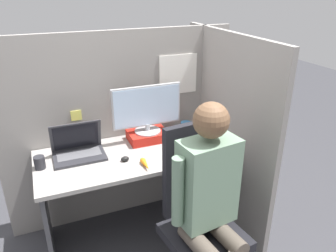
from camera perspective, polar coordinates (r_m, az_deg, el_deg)
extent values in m
cube|color=gray|center=(2.75, -8.07, -0.52)|extent=(1.92, 0.04, 1.60)
cube|color=white|center=(2.74, 1.78, 8.97)|extent=(0.33, 0.01, 0.33)
cube|color=#F4EA66|center=(2.60, -15.69, 1.76)|extent=(0.08, 0.01, 0.08)
cube|color=gray|center=(2.67, 9.80, -1.43)|extent=(0.04, 1.28, 1.60)
cube|color=#9E9993|center=(2.47, -5.89, -4.95)|extent=(1.42, 0.65, 0.03)
cube|color=#4C4C51|center=(2.61, -20.38, -14.68)|extent=(0.03, 0.55, 0.72)
cube|color=#4C4C51|center=(2.90, 7.50, -9.00)|extent=(0.03, 0.55, 0.72)
cube|color=red|center=(2.63, -3.55, -1.70)|extent=(0.31, 0.22, 0.07)
cylinder|color=#B2B2B7|center=(2.61, -3.57, -0.84)|extent=(0.21, 0.21, 0.01)
cylinder|color=#B2B2B7|center=(2.60, -3.59, -0.18)|extent=(0.04, 0.04, 0.05)
cube|color=#B2B2B7|center=(2.54, -3.73, 3.51)|extent=(0.55, 0.02, 0.32)
cube|color=silver|center=(2.53, -3.63, 3.41)|extent=(0.53, 0.00, 0.30)
cube|color=#2D2D33|center=(2.47, -15.14, -5.15)|extent=(0.37, 0.24, 0.02)
cube|color=#5B5B60|center=(2.48, -15.23, -4.73)|extent=(0.31, 0.13, 0.00)
cube|color=#2D2D33|center=(2.49, -15.73, -1.71)|extent=(0.37, 0.08, 0.24)
cube|color=black|center=(2.48, -15.72, -1.75)|extent=(0.32, 0.07, 0.21)
ellipsoid|color=black|center=(2.36, -7.51, -5.69)|extent=(0.06, 0.04, 0.03)
cube|color=#2D2D33|center=(2.68, 7.58, -1.77)|extent=(0.04, 0.16, 0.04)
cone|color=orange|center=(2.26, -3.89, -6.80)|extent=(0.04, 0.13, 0.04)
cylinder|color=green|center=(2.32, -4.51, -5.89)|extent=(0.02, 0.02, 0.02)
cube|color=black|center=(2.22, 6.35, -18.67)|extent=(0.51, 0.51, 0.07)
cube|color=black|center=(2.20, 4.35, -7.26)|extent=(0.44, 0.11, 0.66)
cylinder|color=brown|center=(2.04, 5.59, -19.95)|extent=(0.15, 0.34, 0.11)
cylinder|color=brown|center=(2.12, 9.80, -18.10)|extent=(0.15, 0.34, 0.11)
cube|color=gray|center=(1.96, 6.91, -9.65)|extent=(0.36, 0.24, 0.54)
sphere|color=brown|center=(1.78, 7.53, 1.00)|extent=(0.20, 0.20, 0.20)
cylinder|color=gray|center=(1.87, 1.71, -11.44)|extent=(0.07, 0.07, 0.44)
cylinder|color=gray|center=(2.08, 11.53, -7.98)|extent=(0.07, 0.07, 0.44)
cylinder|color=teal|center=(2.76, 3.14, -0.25)|extent=(0.09, 0.09, 0.09)
cylinder|color=#28282D|center=(2.40, -21.46, -5.95)|extent=(0.07, 0.07, 0.09)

